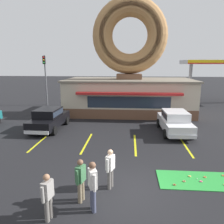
% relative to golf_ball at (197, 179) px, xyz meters
% --- Properties ---
extents(ground_plane, '(160.00, 160.00, 0.00)m').
position_rel_golf_ball_xyz_m(ground_plane, '(-2.94, -1.00, -0.05)').
color(ground_plane, black).
extents(donut_shop_building, '(12.30, 6.75, 10.96)m').
position_rel_golf_ball_xyz_m(donut_shop_building, '(-2.98, 12.94, 3.69)').
color(donut_shop_building, brown).
rests_on(donut_shop_building, ground).
extents(putting_mat, '(3.72, 1.57, 0.03)m').
position_rel_golf_ball_xyz_m(putting_mat, '(0.22, -0.08, -0.04)').
color(putting_mat, green).
rests_on(putting_mat, ground).
extents(mini_donut_near_right, '(0.13, 0.13, 0.04)m').
position_rel_golf_ball_xyz_m(mini_donut_near_right, '(0.39, 0.18, -0.00)').
color(mini_donut_near_right, '#D17F47').
rests_on(mini_donut_near_right, putting_mat).
extents(mini_donut_mid_left, '(0.13, 0.13, 0.04)m').
position_rel_golf_ball_xyz_m(mini_donut_mid_left, '(1.22, 0.38, -0.00)').
color(mini_donut_mid_left, '#D17F47').
rests_on(mini_donut_mid_left, putting_mat).
extents(mini_donut_mid_right, '(0.13, 0.13, 0.04)m').
position_rel_golf_ball_xyz_m(mini_donut_mid_right, '(-1.04, -0.55, -0.00)').
color(mini_donut_mid_right, brown).
rests_on(mini_donut_mid_right, putting_mat).
extents(mini_donut_far_centre, '(0.13, 0.13, 0.04)m').
position_rel_golf_ball_xyz_m(mini_donut_far_centre, '(-0.25, 0.20, -0.00)').
color(mini_donut_far_centre, '#E5C666').
rests_on(mini_donut_far_centre, putting_mat).
extents(mini_donut_far_right, '(0.13, 0.13, 0.04)m').
position_rel_golf_ball_xyz_m(mini_donut_far_right, '(0.10, -0.20, -0.00)').
color(mini_donut_far_right, '#D8667F').
rests_on(mini_donut_far_right, putting_mat).
extents(mini_donut_extra, '(0.13, 0.13, 0.04)m').
position_rel_golf_ball_xyz_m(mini_donut_extra, '(-0.59, -0.25, -0.00)').
color(mini_donut_extra, '#A5724C').
rests_on(mini_donut_extra, putting_mat).
extents(golf_ball, '(0.04, 0.04, 0.04)m').
position_rel_golf_ball_xyz_m(golf_ball, '(0.00, 0.00, 0.00)').
color(golf_ball, white).
rests_on(golf_ball, putting_mat).
extents(car_white, '(2.09, 4.61, 1.60)m').
position_rel_golf_ball_xyz_m(car_white, '(0.31, 6.56, 0.82)').
color(car_white, silver).
rests_on(car_white, ground).
extents(car_black, '(2.10, 4.62, 1.60)m').
position_rel_golf_ball_xyz_m(car_black, '(-8.88, 6.69, 0.82)').
color(car_black, black).
rests_on(car_black, ground).
extents(pedestrian_blue_sweater_man, '(0.36, 0.57, 1.60)m').
position_rel_golf_ball_xyz_m(pedestrian_blue_sweater_man, '(-3.61, -0.88, 0.83)').
color(pedestrian_blue_sweater_man, slate).
rests_on(pedestrian_blue_sweater_man, ground).
extents(pedestrian_hooded_kid, '(0.37, 0.56, 1.74)m').
position_rel_golf_ball_xyz_m(pedestrian_hooded_kid, '(-4.06, -2.31, 0.92)').
color(pedestrian_hooded_kid, '#474C66').
rests_on(pedestrian_hooded_kid, ground).
extents(pedestrian_leather_jacket_man, '(0.31, 0.59, 1.56)m').
position_rel_golf_ball_xyz_m(pedestrian_leather_jacket_man, '(-5.37, -2.85, 0.80)').
color(pedestrian_leather_jacket_man, slate).
rests_on(pedestrian_leather_jacket_man, ground).
extents(pedestrian_clipboard_woman, '(0.33, 0.58, 1.60)m').
position_rel_golf_ball_xyz_m(pedestrian_clipboard_woman, '(-4.57, -1.84, 0.83)').
color(pedestrian_clipboard_woman, '#7F7056').
rests_on(pedestrian_clipboard_woman, ground).
extents(trash_bin, '(0.57, 0.57, 0.97)m').
position_rel_golf_ball_xyz_m(trash_bin, '(-9.30, 9.55, 0.45)').
color(trash_bin, '#1E662D').
rests_on(trash_bin, ground).
extents(traffic_light_pole, '(0.28, 0.47, 5.80)m').
position_rel_golf_ball_xyz_m(traffic_light_pole, '(-12.72, 16.28, 3.66)').
color(traffic_light_pole, '#595B60').
rests_on(traffic_light_pole, ground).
extents(gas_station_canopy, '(9.00, 4.46, 5.30)m').
position_rel_golf_ball_xyz_m(gas_station_canopy, '(8.25, 20.02, 4.81)').
color(gas_station_canopy, silver).
rests_on(gas_station_canopy, ground).
extents(parking_stripe_far_left, '(0.12, 3.60, 0.01)m').
position_rel_golf_ball_xyz_m(parking_stripe_far_left, '(-8.52, 4.00, -0.05)').
color(parking_stripe_far_left, yellow).
rests_on(parking_stripe_far_left, ground).
extents(parking_stripe_left, '(0.12, 3.60, 0.01)m').
position_rel_golf_ball_xyz_m(parking_stripe_left, '(-5.52, 4.00, -0.05)').
color(parking_stripe_left, yellow).
rests_on(parking_stripe_left, ground).
extents(parking_stripe_mid_left, '(0.12, 3.60, 0.01)m').
position_rel_golf_ball_xyz_m(parking_stripe_mid_left, '(-2.52, 4.00, -0.05)').
color(parking_stripe_mid_left, yellow).
rests_on(parking_stripe_mid_left, ground).
extents(parking_stripe_centre, '(0.12, 3.60, 0.01)m').
position_rel_golf_ball_xyz_m(parking_stripe_centre, '(0.48, 4.00, -0.05)').
color(parking_stripe_centre, yellow).
rests_on(parking_stripe_centre, ground).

